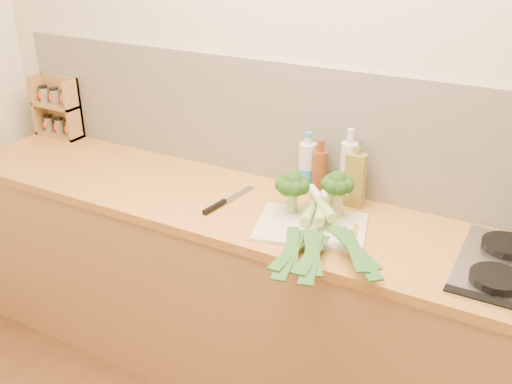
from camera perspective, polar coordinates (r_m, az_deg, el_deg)
room_shell at (r=2.47m, az=5.08°, el=6.40°), size 3.50×3.50×3.50m
counter at (r=2.57m, az=1.75°, el=-10.81°), size 3.20×0.62×0.90m
chopping_board at (r=2.21m, az=5.54°, el=-3.48°), size 0.48×0.40×0.01m
broccoli_left at (r=2.25m, az=3.70°, el=0.69°), size 0.14×0.14×0.18m
broccoli_right at (r=2.23m, az=8.15°, el=0.62°), size 0.13×0.13×0.19m
leek_front at (r=2.17m, az=4.81°, el=-3.22°), size 0.19×0.64×0.04m
leek_mid at (r=2.14m, az=6.28°, el=-3.09°), size 0.25×0.66×0.04m
leek_back at (r=2.15m, az=7.64°, el=-2.60°), size 0.49×0.55×0.04m
chefs_knife at (r=2.38m, az=-3.55°, el=-1.17°), size 0.07×0.33×0.02m
spice_rack at (r=3.31m, az=-19.10°, el=7.74°), size 0.27×0.11×0.33m
oil_tin at (r=2.36m, az=9.88°, el=1.22°), size 0.08×0.05×0.26m
glass_bottle at (r=2.40m, az=9.20°, el=2.08°), size 0.07×0.07×0.32m
amber_bottle at (r=2.44m, az=6.37°, el=1.94°), size 0.06×0.06×0.25m
water_bottle at (r=2.48m, az=5.12°, el=2.32°), size 0.08×0.08×0.25m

